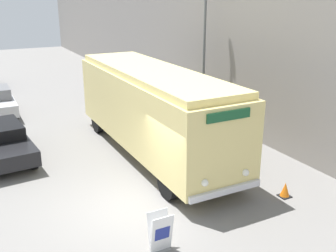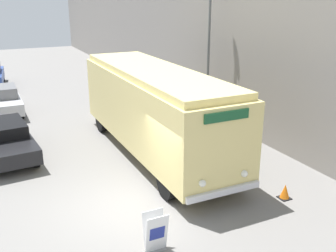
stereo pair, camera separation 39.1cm
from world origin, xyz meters
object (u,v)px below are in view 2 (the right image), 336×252
(parked_car_near, at_px, (7,138))
(parked_car_mid, at_px, (1,100))
(traffic_cone, at_px, (285,192))
(sign_board, at_px, (156,233))
(streetlamp, at_px, (209,27))
(vintage_bus, at_px, (154,107))

(parked_car_near, relative_size, parked_car_mid, 1.18)
(traffic_cone, bearing_deg, parked_car_near, 135.20)
(sign_board, xyz_separation_m, streetlamp, (6.54, 8.39, 4.20))
(parked_car_near, bearing_deg, sign_board, -75.55)
(parked_car_mid, relative_size, traffic_cone, 8.37)
(streetlamp, bearing_deg, parked_car_mid, 146.07)
(sign_board, height_order, streetlamp, streetlamp)
(parked_car_near, distance_m, traffic_cone, 10.76)
(vintage_bus, xyz_separation_m, sign_board, (-2.58, -5.87, -1.45))
(vintage_bus, relative_size, sign_board, 9.52)
(parked_car_mid, bearing_deg, traffic_cone, -61.70)
(vintage_bus, bearing_deg, streetlamp, 32.46)
(streetlamp, relative_size, traffic_cone, 15.20)
(vintage_bus, bearing_deg, traffic_cone, -67.05)
(vintage_bus, height_order, streetlamp, streetlamp)
(parked_car_mid, bearing_deg, vintage_bus, -58.84)
(streetlamp, distance_m, parked_car_mid, 11.72)
(sign_board, bearing_deg, parked_car_mid, 100.18)
(streetlamp, bearing_deg, sign_board, -127.94)
(vintage_bus, distance_m, sign_board, 6.58)
(sign_board, height_order, parked_car_mid, parked_car_mid)
(parked_car_mid, bearing_deg, parked_car_near, -91.80)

